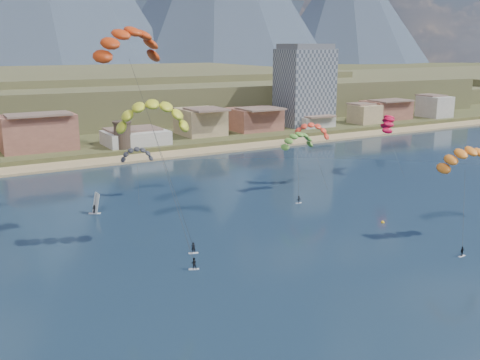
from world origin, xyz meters
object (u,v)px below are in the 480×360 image
object	(u,v)px
kitesurfer_orange	(467,155)
windsurfer	(95,207)
kitesurfer_red	(128,39)
buoy	(383,222)
apartment_tower	(304,85)
kitesurfer_green	(298,138)
watchtower	(122,135)
kitesurfer_yellow	(153,111)

from	to	relation	value
kitesurfer_orange	windsurfer	distance (m)	71.58
kitesurfer_red	buoy	world-z (taller)	kitesurfer_red
kitesurfer_red	windsurfer	distance (m)	37.69
apartment_tower	kitesurfer_red	world-z (taller)	kitesurfer_red
kitesurfer_red	kitesurfer_green	size ratio (longest dim) A/B	2.34
apartment_tower	windsurfer	size ratio (longest dim) A/B	7.52
watchtower	kitesurfer_green	distance (m)	66.49
windsurfer	watchtower	bearing A→B (deg)	66.55
kitesurfer_orange	kitesurfer_red	bearing A→B (deg)	150.45
kitesurfer_orange	watchtower	bearing A→B (deg)	105.23
kitesurfer_red	kitesurfer_yellow	bearing A→B (deg)	-69.04
buoy	kitesurfer_red	bearing A→B (deg)	160.06
kitesurfer_orange	kitesurfer_green	world-z (taller)	kitesurfer_orange
kitesurfer_red	windsurfer	xyz separation A→B (m)	(-2.65, 17.89, -33.06)
kitesurfer_red	buoy	bearing A→B (deg)	-19.94
kitesurfer_green	buoy	xyz separation A→B (m)	(0.26, -28.21, -12.40)
buoy	kitesurfer_orange	bearing A→B (deg)	-63.46
windsurfer	buoy	world-z (taller)	windsurfer
kitesurfer_red	kitesurfer_yellow	size ratio (longest dim) A/B	1.40
apartment_tower	kitesurfer_yellow	xyz separation A→B (m)	(-100.20, -93.71, 5.13)
watchtower	kitesurfer_red	distance (m)	82.91
kitesurfer_yellow	buoy	xyz separation A→B (m)	(42.08, -11.08, -22.84)
kitesurfer_red	buoy	xyz separation A→B (m)	(43.94, -15.94, -34.30)
kitesurfer_green	buoy	world-z (taller)	kitesurfer_green
apartment_tower	kitesurfer_yellow	distance (m)	137.28
kitesurfer_red	kitesurfer_green	xyz separation A→B (m)	(43.68, 12.26, -21.91)
watchtower	windsurfer	size ratio (longest dim) A/B	2.02
kitesurfer_yellow	buoy	size ratio (longest dim) A/B	41.34
kitesurfer_red	windsurfer	bearing A→B (deg)	98.42
kitesurfer_green	windsurfer	distance (m)	47.99
apartment_tower	watchtower	xyz separation A→B (m)	(-80.00, -14.00, -11.45)
kitesurfer_yellow	kitesurfer_green	distance (m)	46.38
kitesurfer_red	apartment_tower	bearing A→B (deg)	41.04
kitesurfer_yellow	kitesurfer_orange	size ratio (longest dim) A/B	1.46
kitesurfer_yellow	apartment_tower	bearing A→B (deg)	43.08
kitesurfer_red	buoy	size ratio (longest dim) A/B	57.99
watchtower	buoy	bearing A→B (deg)	-76.45
apartment_tower	buoy	world-z (taller)	apartment_tower
windsurfer	buoy	size ratio (longest dim) A/B	6.50
kitesurfer_red	windsurfer	world-z (taller)	kitesurfer_red
watchtower	apartment_tower	bearing A→B (deg)	9.93
kitesurfer_orange	kitesurfer_green	xyz separation A→B (m)	(-6.50, 40.72, -2.39)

